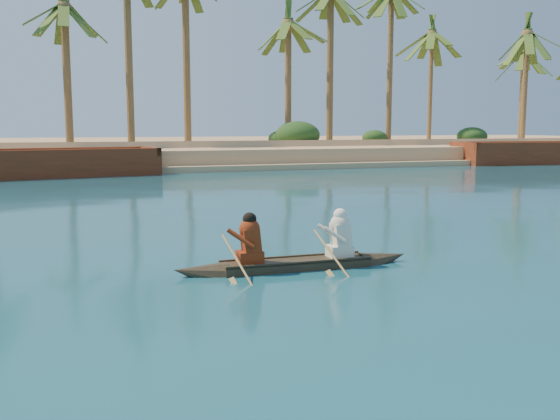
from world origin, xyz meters
name	(u,v)px	position (x,y,z in m)	size (l,w,h in m)	color
ground	(92,245)	(0.00, 0.00, 0.00)	(160.00, 160.00, 0.00)	navy
sandy_embankment	(59,151)	(0.00, 46.89, 0.53)	(150.00, 51.00, 1.50)	tan
palm_grove	(57,56)	(0.00, 35.00, 8.00)	(110.00, 14.00, 16.00)	#3F561E
shrub_cluster	(62,149)	(0.00, 31.50, 1.20)	(100.00, 6.00, 2.40)	#1D3B15
canoe	(296,256)	(3.63, -4.00, 0.26)	(4.89, 0.83, 1.34)	#3A2F1F
barge_mid	(58,165)	(-0.42, 22.13, 0.64)	(11.36, 5.21, 1.82)	maroon
barge_right	(531,155)	(33.37, 22.50, 0.67)	(11.94, 5.22, 1.93)	maroon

